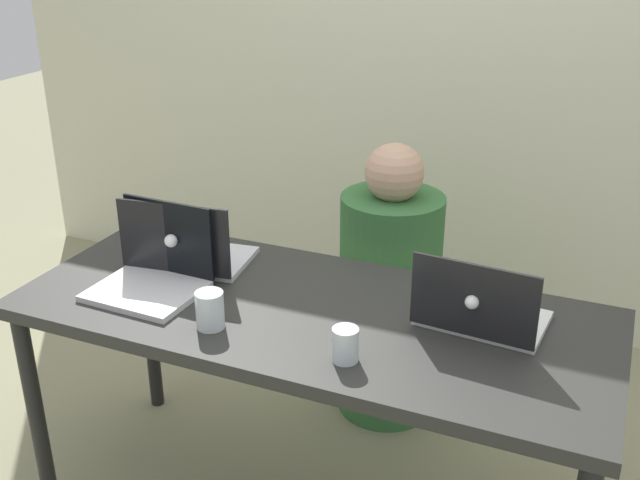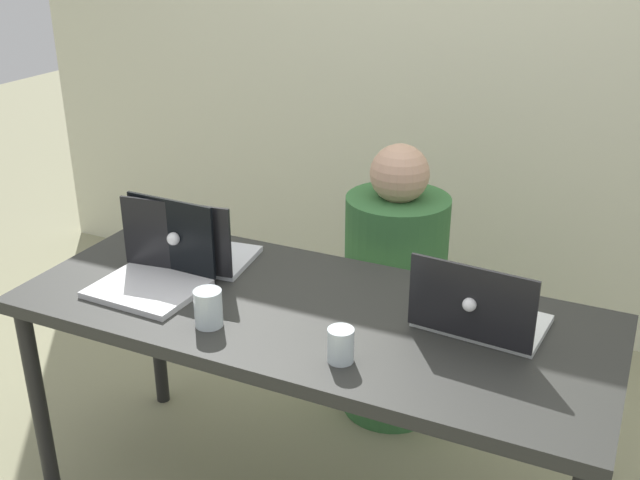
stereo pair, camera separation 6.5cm
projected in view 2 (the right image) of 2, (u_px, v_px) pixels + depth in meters
back_wall at (467, 34)px, 3.14m from camera, size 4.50×0.10×2.60m
desk at (310, 329)px, 2.13m from camera, size 1.68×0.70×0.75m
person_at_center at (394, 299)px, 2.74m from camera, size 0.39×0.39×1.05m
laptop_front_left at (156, 269)px, 2.21m from camera, size 0.31×0.29×0.25m
laptop_back_left at (190, 249)px, 2.34m from camera, size 0.38×0.30×0.24m
laptop_back_right at (478, 314)px, 1.97m from camera, size 0.35×0.27×0.22m
water_glass_right at (341, 347)px, 1.84m from camera, size 0.07×0.07×0.09m
water_glass_left at (208, 310)px, 1.99m from camera, size 0.08×0.08×0.10m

